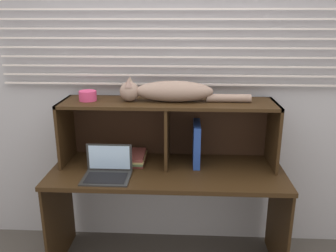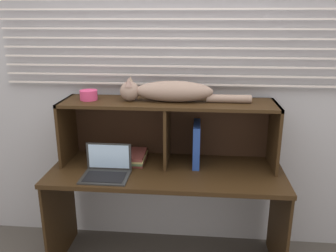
{
  "view_description": "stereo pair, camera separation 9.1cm",
  "coord_description": "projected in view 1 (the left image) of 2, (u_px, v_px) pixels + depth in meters",
  "views": [
    {
      "loc": [
        0.12,
        -2.01,
        1.74
      ],
      "look_at": [
        0.0,
        0.32,
        1.02
      ],
      "focal_mm": 37.56,
      "sensor_mm": 36.0,
      "label": 1
    },
    {
      "loc": [
        0.21,
        -2.01,
        1.74
      ],
      "look_at": [
        0.0,
        0.32,
        1.02
      ],
      "focal_mm": 37.56,
      "sensor_mm": 36.0,
      "label": 2
    }
  ],
  "objects": [
    {
      "name": "back_panel_with_blinds",
      "position": [
        170.0,
        87.0,
        2.6
      ],
      "size": [
        4.4,
        0.08,
        2.5
      ],
      "color": "#ADACB5",
      "rests_on": "ground"
    },
    {
      "name": "book_stack",
      "position": [
        132.0,
        158.0,
        2.53
      ],
      "size": [
        0.2,
        0.25,
        0.07
      ],
      "color": "brown",
      "rests_on": "desk"
    },
    {
      "name": "small_basket",
      "position": [
        88.0,
        96.0,
        2.41
      ],
      "size": [
        0.12,
        0.12,
        0.07
      ],
      "primitive_type": "cylinder",
      "color": "#D33E70",
      "rests_on": "hutch_shelf_unit"
    },
    {
      "name": "desk",
      "position": [
        167.0,
        187.0,
        2.45
      ],
      "size": [
        1.6,
        0.62,
        0.74
      ],
      "color": "#31200F",
      "rests_on": "ground"
    },
    {
      "name": "cat",
      "position": [
        169.0,
        91.0,
        2.37
      ],
      "size": [
        0.89,
        0.16,
        0.16
      ],
      "color": "gray",
      "rests_on": "hutch_shelf_unit"
    },
    {
      "name": "hutch_shelf_unit",
      "position": [
        168.0,
        119.0,
        2.47
      ],
      "size": [
        1.48,
        0.36,
        0.45
      ],
      "color": "#31200F",
      "rests_on": "desk"
    },
    {
      "name": "binder_upright",
      "position": [
        197.0,
        143.0,
        2.48
      ],
      "size": [
        0.05,
        0.26,
        0.3
      ],
      "primitive_type": "cube",
      "color": "#224196",
      "rests_on": "desk"
    },
    {
      "name": "laptop",
      "position": [
        107.0,
        171.0,
        2.3
      ],
      "size": [
        0.31,
        0.23,
        0.2
      ],
      "color": "#292929",
      "rests_on": "desk"
    }
  ]
}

